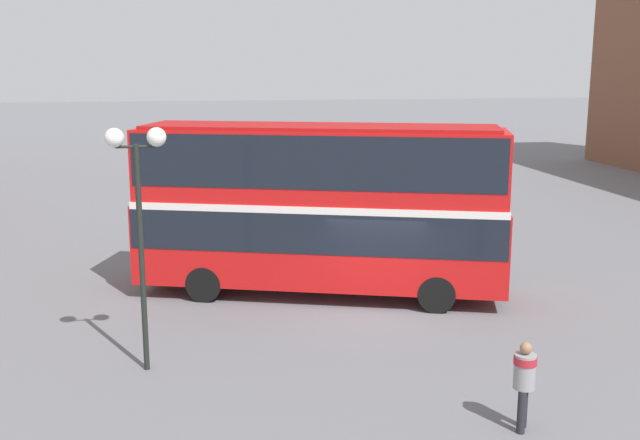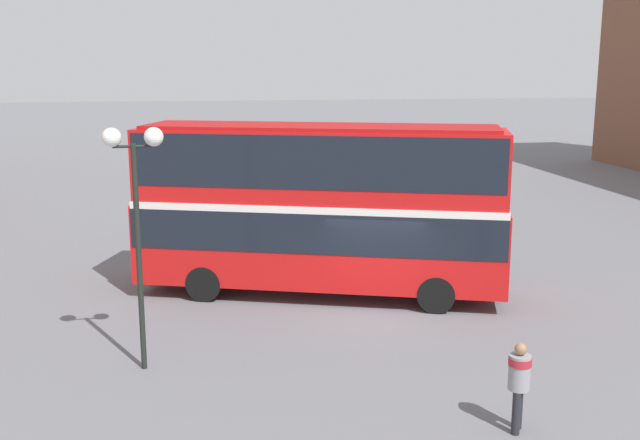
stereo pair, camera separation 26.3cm
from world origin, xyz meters
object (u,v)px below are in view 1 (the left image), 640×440
at_px(parked_car_kerb_near, 355,183).
at_px(double_decker_bus, 320,200).
at_px(pedestrian_foreground, 524,377).
at_px(street_lamp_twin_globe, 138,181).

bearing_deg(parked_car_kerb_near, double_decker_bus, 70.73).
relative_size(double_decker_bus, parked_car_kerb_near, 2.59).
xyz_separation_m(pedestrian_foreground, parked_car_kerb_near, (2.29, 24.19, -0.29)).
distance_m(double_decker_bus, street_lamp_twin_globe, 6.73).
height_order(double_decker_bus, street_lamp_twin_globe, street_lamp_twin_globe).
bearing_deg(parked_car_kerb_near, street_lamp_twin_globe, 62.53).
xyz_separation_m(double_decker_bus, street_lamp_twin_globe, (-4.64, -4.69, 1.36)).
xyz_separation_m(parked_car_kerb_near, street_lamp_twin_globe, (-9.12, -20.19, 3.39)).
distance_m(pedestrian_foreground, street_lamp_twin_globe, 8.50).
height_order(parked_car_kerb_near, street_lamp_twin_globe, street_lamp_twin_globe).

